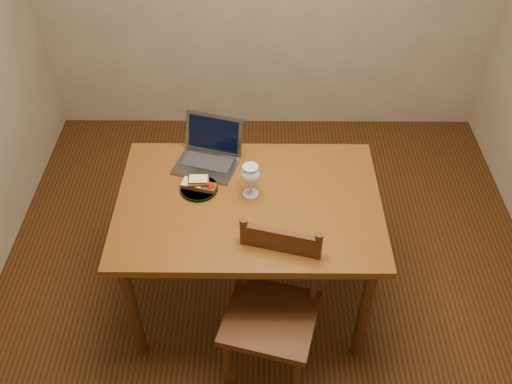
{
  "coord_description": "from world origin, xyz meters",
  "views": [
    {
      "loc": [
        -0.06,
        -2.09,
        2.68
      ],
      "look_at": [
        -0.07,
        -0.08,
        0.8
      ],
      "focal_mm": 40.0,
      "sensor_mm": 36.0,
      "label": 1
    }
  ],
  "objects_px": {
    "table": "(249,213)",
    "laptop": "(210,151)",
    "plate": "(199,189)",
    "milk_glass": "(250,181)",
    "chair": "(272,307)"
  },
  "relations": [
    {
      "from": "laptop",
      "to": "milk_glass",
      "type": "bearing_deg",
      "value": -34.65
    },
    {
      "from": "plate",
      "to": "milk_glass",
      "type": "height_order",
      "value": "milk_glass"
    },
    {
      "from": "milk_glass",
      "to": "laptop",
      "type": "height_order",
      "value": "laptop"
    },
    {
      "from": "table",
      "to": "laptop",
      "type": "bearing_deg",
      "value": 123.78
    },
    {
      "from": "table",
      "to": "laptop",
      "type": "height_order",
      "value": "laptop"
    },
    {
      "from": "chair",
      "to": "milk_glass",
      "type": "height_order",
      "value": "milk_glass"
    },
    {
      "from": "chair",
      "to": "plate",
      "type": "height_order",
      "value": "chair"
    },
    {
      "from": "table",
      "to": "milk_glass",
      "type": "height_order",
      "value": "milk_glass"
    },
    {
      "from": "table",
      "to": "plate",
      "type": "distance_m",
      "value": 0.28
    },
    {
      "from": "chair",
      "to": "milk_glass",
      "type": "distance_m",
      "value": 0.61
    },
    {
      "from": "table",
      "to": "plate",
      "type": "relative_size",
      "value": 6.85
    },
    {
      "from": "table",
      "to": "laptop",
      "type": "distance_m",
      "value": 0.41
    },
    {
      "from": "chair",
      "to": "laptop",
      "type": "relative_size",
      "value": 1.34
    },
    {
      "from": "chair",
      "to": "plate",
      "type": "relative_size",
      "value": 2.66
    },
    {
      "from": "milk_glass",
      "to": "plate",
      "type": "bearing_deg",
      "value": 173.46
    }
  ]
}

